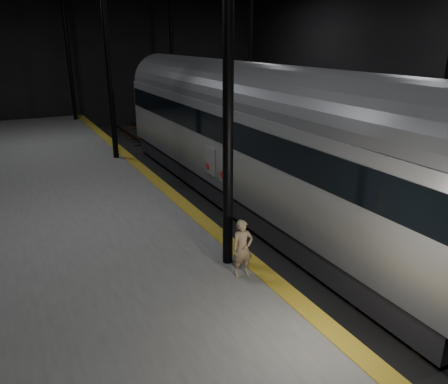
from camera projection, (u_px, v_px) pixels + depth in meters
ground at (267, 218)px, 16.87m from camera, size 44.00×44.00×0.00m
platform_left at (62, 246)px, 13.49m from camera, size 9.00×43.80×1.00m
platform_right at (407, 179)px, 19.91m from camera, size 9.00×43.80×1.00m
tactile_strip at (189, 208)px, 15.14m from camera, size 0.50×43.80×0.01m
track at (267, 217)px, 16.84m from camera, size 2.40×43.00×0.24m
train at (248, 131)px, 17.16m from camera, size 3.15×21.05×5.63m
woman at (242, 249)px, 10.64m from camera, size 0.57×0.40×1.47m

